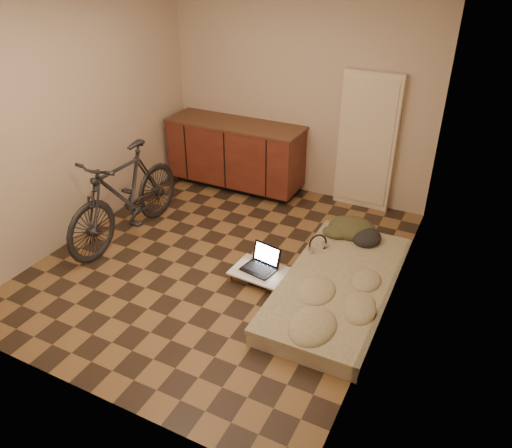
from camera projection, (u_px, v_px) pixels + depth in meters
The scene contains 10 objects.
room_shell at pixel (217, 147), 4.70m from camera, with size 3.50×4.00×2.60m.
cabinets at pixel (236, 154), 6.73m from camera, with size 1.84×0.62×0.91m.
appliance_panel at pixel (367, 142), 6.06m from camera, with size 0.70×0.10×1.70m, color beige.
bicycle at pixel (124, 191), 5.50m from camera, with size 0.54×1.82×1.18m, color black.
futon at pixel (338, 287), 4.81m from camera, with size 1.01×2.07×0.18m.
clothing_pile at pixel (356, 225), 5.44m from camera, with size 0.56×0.46×0.22m, color #393A22, non-canonical shape.
headphones at pixel (318, 243), 5.18m from camera, with size 0.23×0.21×0.16m, color black, non-canonical shape.
lap_desk at pixel (264, 273), 5.01m from camera, with size 0.66×0.45×0.11m.
laptop at pixel (262, 264), 5.04m from camera, with size 0.37×0.34×0.22m.
mouse at pixel (284, 278), 4.88m from camera, with size 0.05×0.09×0.03m, color silver.
Camera 1 is at (2.32, -3.80, 3.03)m, focal length 35.00 mm.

